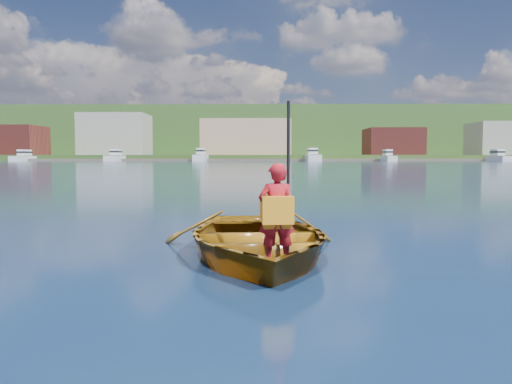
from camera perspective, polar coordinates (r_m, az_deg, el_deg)
ground at (r=6.59m, az=-8.38°, el=-7.14°), size 600.00×600.00×0.00m
rowboat at (r=6.39m, az=-0.01°, el=-5.37°), size 2.96×3.89×0.75m
child_paddler at (r=5.46m, az=2.39°, el=-2.38°), size 0.43×0.37×1.79m
shoreline at (r=243.16m, az=0.67°, el=6.13°), size 400.00×140.00×22.00m
dock at (r=154.61m, az=4.03°, el=3.67°), size 160.02×10.84×0.80m
waterfront_buildings at (r=171.72m, az=-2.03°, el=6.16°), size 202.00×16.00×14.00m
marina_yachts at (r=149.74m, az=-0.31°, el=4.04°), size 145.74×13.96×4.25m
hillside_trees at (r=249.32m, az=-4.12°, el=8.03°), size 293.85×87.91×26.80m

